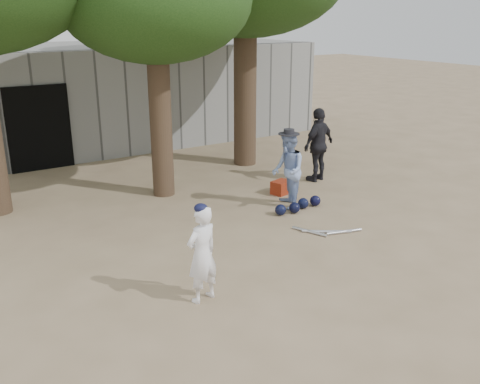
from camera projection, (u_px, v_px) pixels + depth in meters
ground at (242, 271)px, 8.57m from camera, size 70.00×70.00×0.00m
boy_player at (202, 254)px, 7.49m from camera, size 0.59×0.46×1.44m
spectator_blue at (288, 171)px, 11.15m from camera, size 0.88×0.97×1.62m
spectator_dark at (318, 145)px, 12.95m from camera, size 1.13×0.67×1.80m
red_bag at (281, 187)px, 12.20m from camera, size 0.49×0.42×0.30m
back_building at (58, 97)px, 16.32m from camera, size 16.00×5.24×3.00m
helmet_row at (299, 205)px, 11.16m from camera, size 1.19×0.34×0.23m
bat_pile at (327, 232)px, 10.04m from camera, size 1.05×0.83×0.06m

